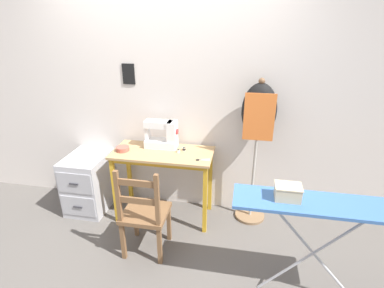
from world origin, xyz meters
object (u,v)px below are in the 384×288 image
at_px(sewing_machine, 163,135).
at_px(scissors, 201,160).
at_px(filing_cabinet, 89,182).
at_px(storage_box, 288,192).
at_px(ironing_board, 322,209).
at_px(thread_spool_near_machine, 178,151).
at_px(thread_spool_mid_table, 184,149).
at_px(wooden_chair, 144,214).
at_px(fabric_bowl, 123,149).
at_px(dress_form, 258,120).

height_order(sewing_machine, scissors, sewing_machine).
relative_size(filing_cabinet, storage_box, 3.51).
distance_m(sewing_machine, ironing_board, 1.68).
height_order(thread_spool_near_machine, thread_spool_mid_table, thread_spool_near_machine).
xyz_separation_m(wooden_chair, filing_cabinet, (-0.86, 0.58, -0.10)).
bearing_deg(filing_cabinet, scissors, -5.43).
bearing_deg(fabric_bowl, sewing_machine, 23.38).
distance_m(thread_spool_near_machine, thread_spool_mid_table, 0.08).
bearing_deg(dress_form, wooden_chair, -143.33).
relative_size(scissors, storage_box, 0.75).
relative_size(thread_spool_mid_table, wooden_chair, 0.04).
xyz_separation_m(dress_form, ironing_board, (0.45, -0.95, -0.32)).
bearing_deg(ironing_board, filing_cabinet, 160.22).
distance_m(thread_spool_mid_table, filing_cabinet, 1.19).
height_order(fabric_bowl, thread_spool_mid_table, fabric_bowl).
height_order(thread_spool_mid_table, wooden_chair, wooden_chair).
bearing_deg(storage_box, scissors, 136.69).
relative_size(sewing_machine, thread_spool_near_machine, 8.98).
relative_size(scissors, dress_form, 0.09).
height_order(fabric_bowl, scissors, fabric_bowl).
bearing_deg(filing_cabinet, thread_spool_mid_table, 3.48).
bearing_deg(thread_spool_near_machine, dress_form, 9.57).
xyz_separation_m(sewing_machine, scissors, (0.44, -0.24, -0.13)).
bearing_deg(sewing_machine, fabric_bowl, -156.62).
height_order(sewing_machine, filing_cabinet, sewing_machine).
bearing_deg(thread_spool_mid_table, sewing_machine, 168.76).
height_order(fabric_bowl, thread_spool_near_machine, fabric_bowl).
height_order(wooden_chair, filing_cabinet, wooden_chair).
relative_size(fabric_bowl, thread_spool_near_machine, 3.50).
height_order(scissors, filing_cabinet, scissors).
relative_size(thread_spool_near_machine, ironing_board, 0.03).
distance_m(scissors, wooden_chair, 0.72).
bearing_deg(storage_box, thread_spool_mid_table, 136.80).
relative_size(fabric_bowl, filing_cabinet, 0.21).
bearing_deg(sewing_machine, filing_cabinet, -172.50).
bearing_deg(scissors, fabric_bowl, 175.21).
bearing_deg(fabric_bowl, storage_box, -25.87).
bearing_deg(scissors, sewing_machine, 151.71).
distance_m(wooden_chair, filing_cabinet, 1.04).
relative_size(sewing_machine, fabric_bowl, 2.56).
distance_m(sewing_machine, scissors, 0.51).
height_order(scissors, dress_form, dress_form).
relative_size(fabric_bowl, ironing_board, 0.11).
bearing_deg(wooden_chair, thread_spool_mid_table, 70.15).
relative_size(scissors, filing_cabinet, 0.21).
height_order(ironing_board, storage_box, storage_box).
distance_m(sewing_machine, wooden_chair, 0.85).
distance_m(sewing_machine, storage_box, 1.48).
distance_m(sewing_machine, filing_cabinet, 1.05).
bearing_deg(fabric_bowl, scissors, -4.79).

